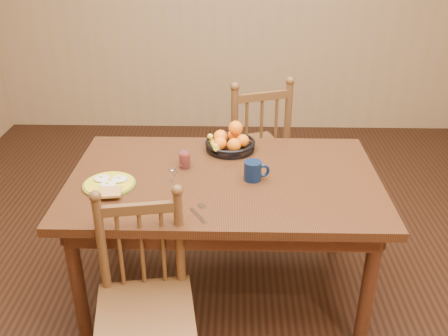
{
  "coord_description": "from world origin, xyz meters",
  "views": [
    {
      "loc": [
        0.05,
        -2.27,
        1.97
      ],
      "look_at": [
        0.0,
        0.0,
        0.8
      ],
      "focal_mm": 40.0,
      "sensor_mm": 36.0,
      "label": 1
    }
  ],
  "objects_px": {
    "breakfast_plate": "(109,184)",
    "chair_near": "(145,303)",
    "fruit_bowl": "(230,142)",
    "coffee_mug": "(254,171)",
    "dining_table": "(224,191)",
    "chair_far": "(252,149)"
  },
  "relations": [
    {
      "from": "breakfast_plate",
      "to": "chair_near",
      "type": "bearing_deg",
      "value": -64.35
    },
    {
      "from": "chair_near",
      "to": "fruit_bowl",
      "type": "bearing_deg",
      "value": 59.44
    },
    {
      "from": "chair_near",
      "to": "fruit_bowl",
      "type": "relative_size",
      "value": 3.17
    },
    {
      "from": "chair_far",
      "to": "coffee_mug",
      "type": "xyz_separation_m",
      "value": [
        -0.02,
        -0.93,
        0.31
      ]
    },
    {
      "from": "chair_far",
      "to": "dining_table",
      "type": "bearing_deg",
      "value": 59.37
    },
    {
      "from": "chair_near",
      "to": "coffee_mug",
      "type": "height_order",
      "value": "chair_near"
    },
    {
      "from": "coffee_mug",
      "to": "fruit_bowl",
      "type": "xyz_separation_m",
      "value": [
        -0.12,
        0.36,
        -0.0
      ]
    },
    {
      "from": "dining_table",
      "to": "fruit_bowl",
      "type": "bearing_deg",
      "value": 85.37
    },
    {
      "from": "chair_near",
      "to": "coffee_mug",
      "type": "distance_m",
      "value": 0.84
    },
    {
      "from": "breakfast_plate",
      "to": "fruit_bowl",
      "type": "bearing_deg",
      "value": 37.12
    },
    {
      "from": "dining_table",
      "to": "chair_near",
      "type": "height_order",
      "value": "chair_near"
    },
    {
      "from": "breakfast_plate",
      "to": "coffee_mug",
      "type": "height_order",
      "value": "coffee_mug"
    },
    {
      "from": "chair_far",
      "to": "fruit_bowl",
      "type": "relative_size",
      "value": 3.48
    },
    {
      "from": "chair_far",
      "to": "coffee_mug",
      "type": "bearing_deg",
      "value": 68.87
    },
    {
      "from": "chair_near",
      "to": "coffee_mug",
      "type": "xyz_separation_m",
      "value": [
        0.48,
        0.58,
        0.35
      ]
    },
    {
      "from": "fruit_bowl",
      "to": "dining_table",
      "type": "bearing_deg",
      "value": -94.63
    },
    {
      "from": "chair_near",
      "to": "coffee_mug",
      "type": "bearing_deg",
      "value": 40.61
    },
    {
      "from": "dining_table",
      "to": "chair_far",
      "type": "bearing_deg",
      "value": 79.03
    },
    {
      "from": "chair_far",
      "to": "coffee_mug",
      "type": "relative_size",
      "value": 7.54
    },
    {
      "from": "coffee_mug",
      "to": "dining_table",
      "type": "bearing_deg",
      "value": 169.62
    },
    {
      "from": "breakfast_plate",
      "to": "fruit_bowl",
      "type": "relative_size",
      "value": 1.01
    },
    {
      "from": "breakfast_plate",
      "to": "coffee_mug",
      "type": "bearing_deg",
      "value": 7.08
    }
  ]
}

